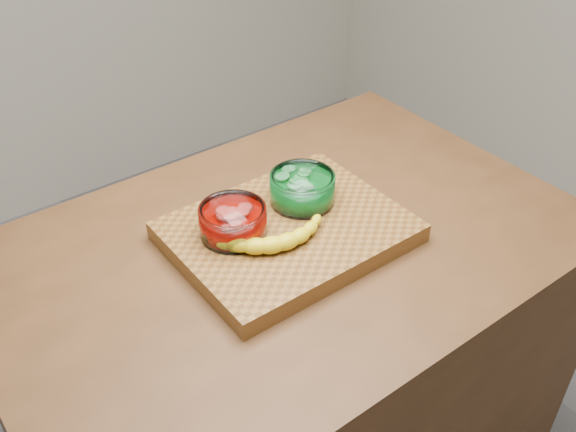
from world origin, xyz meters
TOP-DOWN VIEW (x-y plane):
  - counter at (0.00, 0.00)m, footprint 1.20×0.80m
  - cutting_board at (0.00, 0.00)m, footprint 0.45×0.35m
  - bowl_red at (-0.10, 0.04)m, footprint 0.13×0.13m
  - bowl_green at (0.07, 0.05)m, footprint 0.13×0.13m
  - banana at (-0.05, -0.01)m, footprint 0.24×0.16m

SIDE VIEW (x-z plane):
  - counter at x=0.00m, z-range 0.00..0.90m
  - cutting_board at x=0.00m, z-range 0.90..0.94m
  - banana at x=-0.05m, z-range 0.94..0.98m
  - bowl_red at x=-0.10m, z-range 0.94..1.00m
  - bowl_green at x=0.07m, z-range 0.94..1.00m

